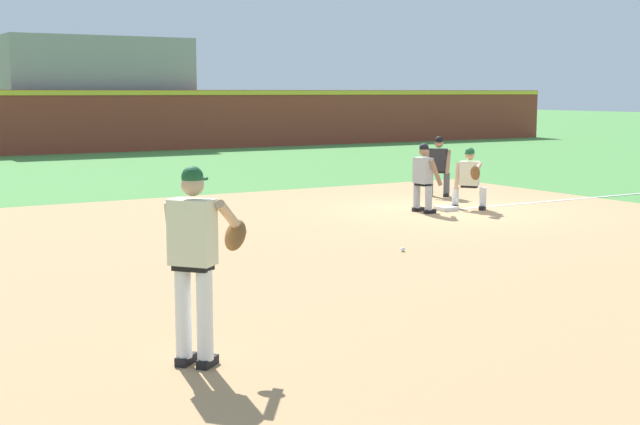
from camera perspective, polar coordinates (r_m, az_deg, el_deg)
name	(u,v)px	position (r m, az deg, el deg)	size (l,w,h in m)	color
ground_plane	(446,211)	(19.22, 8.07, 0.12)	(160.00, 160.00, 0.00)	#47843D
infield_dirt_patch	(370,257)	(13.66, 3.24, -2.89)	(18.00, 18.00, 0.01)	tan
foul_line_stripe	(627,195)	(23.19, 19.05, 1.09)	(11.36, 0.10, 0.00)	white
first_base_bag	(446,209)	(19.21, 8.07, 0.26)	(0.38, 0.38, 0.09)	white
baseball	(403,250)	(14.19, 5.32, -2.38)	(0.07, 0.07, 0.07)	white
pitcher	(196,253)	(8.20, -7.91, -2.61)	(0.85, 0.57, 1.86)	black
first_baseman	(470,176)	(19.37, 9.56, 2.33)	(0.78, 1.06, 1.34)	black
baserunner	(424,175)	(18.74, 6.65, 2.39)	(0.43, 0.59, 1.46)	black
umpire	(439,164)	(21.73, 7.60, 3.11)	(0.67, 0.68, 1.46)	black
outfield_wall	(116,119)	(38.72, -12.92, 5.87)	(48.00, 0.54, 2.60)	brown
stadium_seating_block	(95,93)	(41.47, -14.22, 7.44)	(8.09, 4.20, 4.90)	gray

